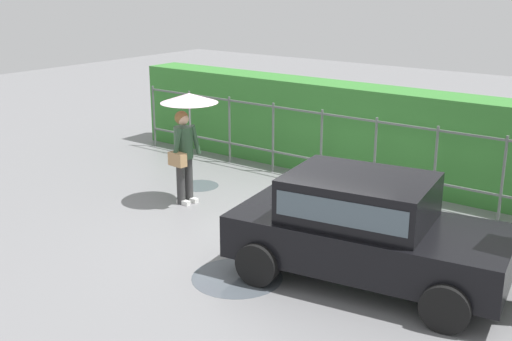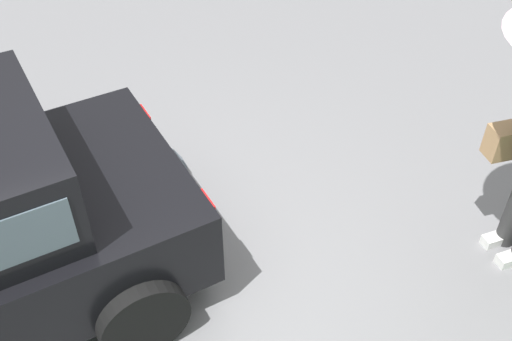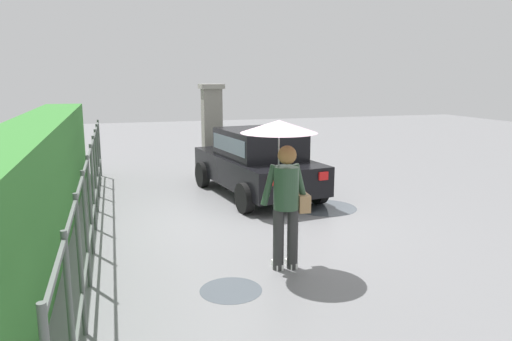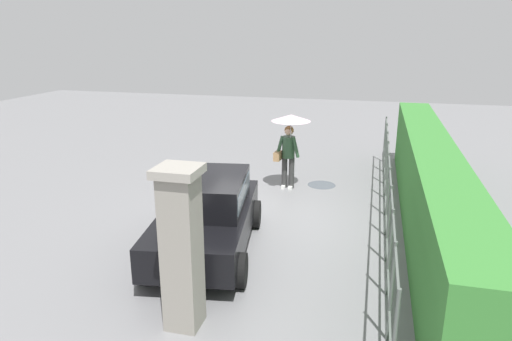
# 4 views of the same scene
# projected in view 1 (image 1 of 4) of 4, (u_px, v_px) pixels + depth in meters

# --- Properties ---
(ground_plane) EXTENTS (40.00, 40.00, 0.00)m
(ground_plane) POSITION_uv_depth(u_px,v_px,m) (291.00, 238.00, 10.22)
(ground_plane) COLOR slate
(car) EXTENTS (3.92, 2.31, 1.48)m
(car) POSITION_uv_depth(u_px,v_px,m) (364.00, 225.00, 8.61)
(car) COLOR black
(car) RESTS_ON ground
(pedestrian) EXTENTS (1.03, 1.03, 2.05)m
(pedestrian) POSITION_uv_depth(u_px,v_px,m) (186.00, 123.00, 11.39)
(pedestrian) COLOR #333333
(pedestrian) RESTS_ON ground
(fence_section) EXTENTS (10.78, 0.05, 1.50)m
(fence_section) POSITION_uv_depth(u_px,v_px,m) (347.00, 147.00, 12.44)
(fence_section) COLOR #59605B
(fence_section) RESTS_ON ground
(hedge_row) EXTENTS (11.73, 0.90, 1.90)m
(hedge_row) POSITION_uv_depth(u_px,v_px,m) (368.00, 133.00, 13.04)
(hedge_row) COLOR #387F33
(hedge_row) RESTS_ON ground
(puddle_near) EXTENTS (1.28, 1.28, 0.00)m
(puddle_near) POSITION_uv_depth(u_px,v_px,m) (237.00, 277.00, 8.88)
(puddle_near) COLOR #4C545B
(puddle_near) RESTS_ON ground
(puddle_far) EXTENTS (0.78, 0.78, 0.00)m
(puddle_far) POSITION_uv_depth(u_px,v_px,m) (199.00, 186.00, 12.77)
(puddle_far) COLOR #4C545B
(puddle_far) RESTS_ON ground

